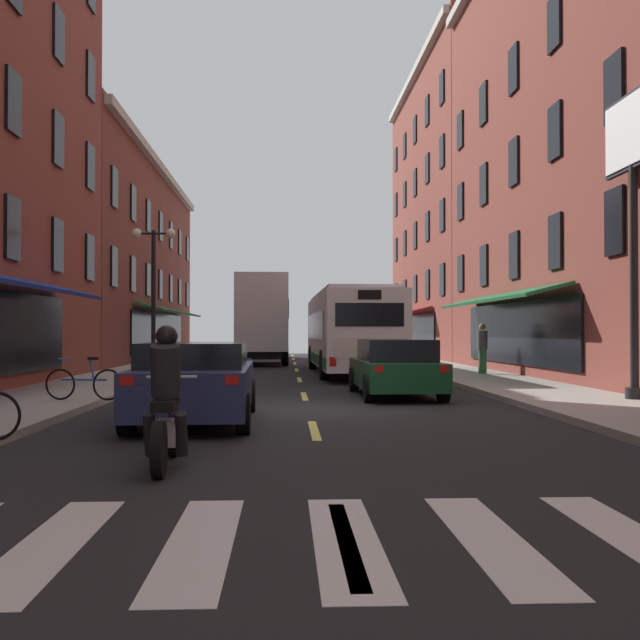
# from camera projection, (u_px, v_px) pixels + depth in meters

# --- Properties ---
(ground_plane) EXTENTS (34.80, 80.00, 0.10)m
(ground_plane) POSITION_uv_depth(u_px,v_px,m) (308.00, 411.00, 15.78)
(ground_plane) COLOR black
(lane_centre_dashes) EXTENTS (0.14, 73.90, 0.01)m
(lane_centre_dashes) POSITION_uv_depth(u_px,v_px,m) (308.00, 409.00, 15.53)
(lane_centre_dashes) COLOR #DBCC4C
(lane_centre_dashes) RESTS_ON ground
(crosswalk_near) EXTENTS (7.10, 2.80, 0.01)m
(crosswalk_near) POSITION_uv_depth(u_px,v_px,m) (346.00, 540.00, 5.79)
(crosswalk_near) COLOR silver
(crosswalk_near) RESTS_ON ground
(sidewalk_left) EXTENTS (3.00, 80.00, 0.14)m
(sidewalk_left) POSITION_uv_depth(u_px,v_px,m) (17.00, 406.00, 15.52)
(sidewalk_left) COLOR #A39E93
(sidewalk_left) RESTS_ON ground
(sidewalk_right) EXTENTS (3.00, 80.00, 0.14)m
(sidewalk_right) POSITION_uv_depth(u_px,v_px,m) (589.00, 404.00, 16.05)
(sidewalk_right) COLOR #A39E93
(sidewalk_right) RESTS_ON ground
(billboard_sign) EXTENTS (0.40, 2.65, 6.65)m
(billboard_sign) POSITION_uv_depth(u_px,v_px,m) (633.00, 167.00, 16.53)
(billboard_sign) COLOR black
(billboard_sign) RESTS_ON sidewalk_right
(transit_bus) EXTENTS (2.79, 12.03, 3.04)m
(transit_bus) POSITION_uv_depth(u_px,v_px,m) (349.00, 331.00, 28.67)
(transit_bus) COLOR white
(transit_bus) RESTS_ON ground
(box_truck) EXTENTS (2.60, 6.85, 4.23)m
(box_truck) POSITION_uv_depth(u_px,v_px,m) (262.00, 320.00, 36.81)
(box_truck) COLOR white
(box_truck) RESTS_ON ground
(sedan_near) EXTENTS (2.05, 4.77, 1.39)m
(sedan_near) POSITION_uv_depth(u_px,v_px,m) (196.00, 381.00, 13.33)
(sedan_near) COLOR navy
(sedan_near) RESTS_ON ground
(sedan_mid) EXTENTS (1.96, 4.61, 1.40)m
(sedan_mid) POSITION_uv_depth(u_px,v_px,m) (395.00, 368.00, 18.67)
(sedan_mid) COLOR #144723
(sedan_mid) RESTS_ON ground
(sedan_far) EXTENTS (1.94, 4.53, 1.41)m
(sedan_far) POSITION_uv_depth(u_px,v_px,m) (268.00, 346.00, 46.35)
(sedan_far) COLOR silver
(sedan_far) RESTS_ON ground
(motorcycle_rider) EXTENTS (0.62, 2.07, 1.66)m
(motorcycle_rider) POSITION_uv_depth(u_px,v_px,m) (167.00, 407.00, 8.93)
(motorcycle_rider) COLOR black
(motorcycle_rider) RESTS_ON ground
(bicycle_mid) EXTENTS (1.70, 0.48, 0.91)m
(bicycle_mid) POSITION_uv_depth(u_px,v_px,m) (84.00, 383.00, 16.12)
(bicycle_mid) COLOR black
(bicycle_mid) RESTS_ON sidewalk_left
(pedestrian_mid) EXTENTS (0.36, 0.36, 1.73)m
(pedestrian_mid) POSITION_uv_depth(u_px,v_px,m) (482.00, 348.00, 26.44)
(pedestrian_mid) COLOR #33663F
(pedestrian_mid) RESTS_ON sidewalk_right
(street_lamp_twin) EXTENTS (1.42, 0.32, 4.81)m
(street_lamp_twin) POSITION_uv_depth(u_px,v_px,m) (153.00, 294.00, 24.91)
(street_lamp_twin) COLOR black
(street_lamp_twin) RESTS_ON sidewalk_left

